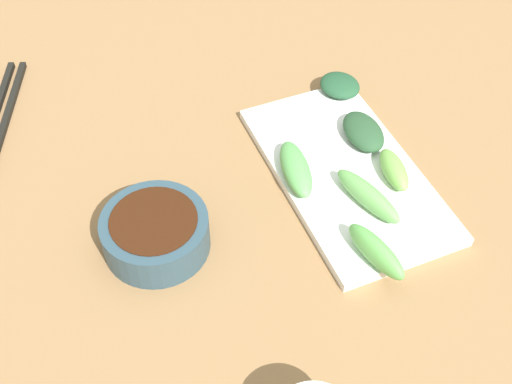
% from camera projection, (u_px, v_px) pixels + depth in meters
% --- Properties ---
extents(tabletop, '(2.10, 2.10, 0.02)m').
position_uv_depth(tabletop, '(258.00, 227.00, 0.77)').
color(tabletop, olive).
rests_on(tabletop, ground).
extents(sauce_bowl, '(0.12, 0.12, 0.04)m').
position_uv_depth(sauce_bowl, '(155.00, 232.00, 0.72)').
color(sauce_bowl, '#2F4956').
rests_on(sauce_bowl, tabletop).
extents(serving_plate, '(0.16, 0.29, 0.01)m').
position_uv_depth(serving_plate, '(346.00, 173.00, 0.80)').
color(serving_plate, white).
rests_on(serving_plate, tabletop).
extents(broccoli_leafy_0, '(0.05, 0.08, 0.02)m').
position_uv_depth(broccoli_leafy_0, '(363.00, 131.00, 0.83)').
color(broccoli_leafy_0, '#2A4F2F').
rests_on(broccoli_leafy_0, serving_plate).
extents(broccoli_stalk_1, '(0.05, 0.10, 0.03)m').
position_uv_depth(broccoli_stalk_1, '(368.00, 196.00, 0.75)').
color(broccoli_stalk_1, '#6BAE59').
rests_on(broccoli_stalk_1, serving_plate).
extents(broccoli_leafy_2, '(0.06, 0.07, 0.02)m').
position_uv_depth(broccoli_leafy_2, '(340.00, 85.00, 0.89)').
color(broccoli_leafy_2, '#234F31').
rests_on(broccoli_leafy_2, serving_plate).
extents(broccoli_stalk_3, '(0.04, 0.09, 0.03)m').
position_uv_depth(broccoli_stalk_3, '(376.00, 251.00, 0.70)').
color(broccoli_stalk_3, '#61B152').
rests_on(broccoli_stalk_3, serving_plate).
extents(broccoli_stalk_4, '(0.05, 0.09, 0.02)m').
position_uv_depth(broccoli_stalk_4, '(296.00, 169.00, 0.78)').
color(broccoli_stalk_4, '#5EAC57').
rests_on(broccoli_stalk_4, serving_plate).
extents(broccoli_stalk_5, '(0.04, 0.07, 0.02)m').
position_uv_depth(broccoli_stalk_5, '(394.00, 170.00, 0.78)').
color(broccoli_stalk_5, '#79BA50').
rests_on(broccoli_stalk_5, serving_plate).
extents(chopsticks, '(0.10, 0.22, 0.01)m').
position_uv_depth(chopsticks, '(0.00, 119.00, 0.87)').
color(chopsticks, black).
rests_on(chopsticks, tabletop).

